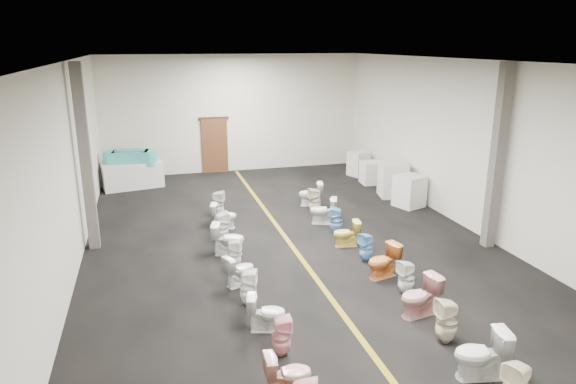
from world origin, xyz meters
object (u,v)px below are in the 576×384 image
Objects in this scene: toilet_right_5 at (383,261)px; toilet_right_8 at (336,220)px; bathtub at (131,157)px; toilet_left_4 at (266,313)px; toilet_right_4 at (406,278)px; display_table at (132,175)px; toilet_right_2 at (447,321)px; toilet_right_3 at (420,296)px; toilet_right_6 at (366,247)px; toilet_left_8 at (228,239)px; toilet_left_3 at (281,336)px; appliance_crate_b at (393,179)px; toilet_right_11 at (311,194)px; toilet_left_10 at (224,216)px; toilet_left_5 at (248,288)px; toilet_right_10 at (315,201)px; toilet_left_9 at (221,227)px; toilet_right_1 at (481,354)px; toilet_right_9 at (323,211)px; toilet_left_7 at (234,254)px; toilet_left_11 at (218,204)px; toilet_right_7 at (346,234)px; toilet_left_2 at (288,374)px; appliance_crate_c at (371,173)px; appliance_crate_d at (358,164)px; appliance_crate_a at (409,191)px; toilet_left_6 at (239,270)px.

toilet_right_5 is 2.76m from toilet_right_8.
bathtub reaches higher than toilet_left_4.
display_table is at bearing -158.47° from toilet_right_4.
toilet_right_2 is 1.07× the size of toilet_right_5.
toilet_right_6 is at bearing 169.26° from toilet_right_3.
toilet_left_8 reaches higher than toilet_right_5.
toilet_left_3 is 2.84m from toilet_right_3.
appliance_crate_b is at bearing -22.59° from display_table.
toilet_right_3 is (5.26, -10.68, -0.68)m from bathtub.
toilet_right_8 is 2.53m from toilet_right_11.
toilet_left_10 is at bearing 14.60° from toilet_left_4.
toilet_left_5 is 3.24m from toilet_right_3.
toilet_right_8 is 1.77m from toilet_right_10.
toilet_right_3 is (3.00, -4.70, 0.00)m from toilet_left_9.
display_table is 13.62m from toilet_right_1.
toilet_left_4 is 5.74m from toilet_right_9.
toilet_right_11 is (3.10, 3.14, -0.02)m from toilet_left_8.
toilet_left_7 is 0.99× the size of toilet_left_10.
bathtub is at bearing 31.84° from toilet_left_5.
bathtub reaches higher than toilet_right_1.
toilet_right_9 is (-0.07, 0.84, 0.01)m from toilet_right_8.
toilet_right_9 is at bearing -47.98° from toilet_left_8.
display_table is 9.69m from toilet_left_5.
toilet_left_11 is at bearing -150.89° from toilet_right_1.
bathtub is 13.64m from toilet_right_1.
toilet_right_7 is at bearing -79.87° from toilet_left_8.
toilet_left_4 is 0.93× the size of toilet_right_8.
toilet_left_7 is at bearing -64.70° from bathtub.
toilet_right_9 is at bearing -17.86° from toilet_left_5.
toilet_left_7 reaches higher than toilet_left_3.
toilet_right_9 is at bearing -37.29° from bathtub.
display_table is at bearing 12.77° from toilet_left_2.
appliance_crate_c is at bearing 136.68° from toilet_right_11.
appliance_crate_b reaches higher than toilet_left_4.
toilet_right_2 is (5.25, -11.59, -0.05)m from display_table.
toilet_right_11 is (3.11, 5.71, 0.01)m from toilet_left_5.
toilet_right_9 is at bearing -169.04° from toilet_right_1.
toilet_left_9 reaches higher than toilet_right_8.
toilet_right_5 is 1.87m from toilet_right_7.
toilet_left_5 reaches higher than toilet_right_7.
toilet_left_9 reaches higher than toilet_left_7.
toilet_left_8 is 3.82m from toilet_right_10.
toilet_left_9 reaches higher than toilet_right_9.
toilet_left_8 is at bearing -133.83° from appliance_crate_d.
toilet_left_5 is 0.90× the size of toilet_right_1.
bathtub reaches higher than toilet_right_3.
appliance_crate_c is 5.38m from toilet_right_8.
bathtub is at bearing 151.09° from appliance_crate_a.
toilet_left_11 is (0.12, 8.10, 0.06)m from toilet_left_2.
toilet_left_4 is 1.00× the size of toilet_left_6.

